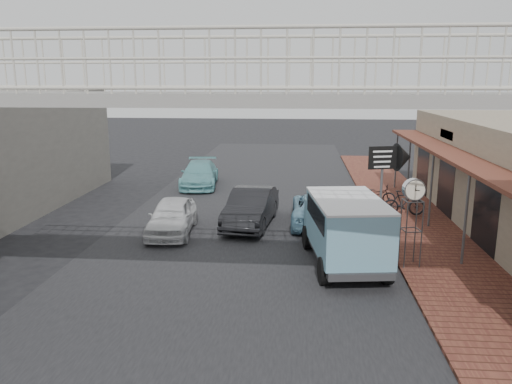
% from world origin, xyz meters
% --- Properties ---
extents(ground, '(120.00, 120.00, 0.00)m').
position_xyz_m(ground, '(0.00, 0.00, 0.00)').
color(ground, black).
rests_on(ground, ground).
extents(road_strip, '(10.00, 60.00, 0.01)m').
position_xyz_m(road_strip, '(0.00, 0.00, 0.01)').
color(road_strip, black).
rests_on(road_strip, ground).
extents(sidewalk, '(3.00, 40.00, 0.10)m').
position_xyz_m(sidewalk, '(6.50, 3.00, 0.05)').
color(sidewalk, brown).
rests_on(sidewalk, ground).
extents(footbridge, '(16.40, 2.40, 6.34)m').
position_xyz_m(footbridge, '(0.00, -4.00, 3.18)').
color(footbridge, gray).
rests_on(footbridge, ground).
extents(white_hatchback, '(1.77, 3.84, 1.27)m').
position_xyz_m(white_hatchback, '(-2.60, 3.59, 0.64)').
color(white_hatchback, silver).
rests_on(white_hatchback, ground).
extents(dark_sedan, '(1.96, 4.43, 1.41)m').
position_xyz_m(dark_sedan, '(0.18, 4.84, 0.71)').
color(dark_sedan, black).
rests_on(dark_sedan, ground).
extents(angkot_curb, '(2.05, 4.36, 1.21)m').
position_xyz_m(angkot_curb, '(2.75, 5.30, 0.60)').
color(angkot_curb, '#6799B2').
rests_on(angkot_curb, ground).
extents(angkot_far, '(2.28, 4.62, 1.29)m').
position_xyz_m(angkot_far, '(-3.24, 11.90, 0.65)').
color(angkot_far, '#66ACB2').
rests_on(angkot_far, ground).
extents(angkot_van, '(2.49, 4.54, 2.12)m').
position_xyz_m(angkot_van, '(3.39, 0.82, 1.35)').
color(angkot_van, black).
rests_on(angkot_van, ground).
extents(motorcycle_near, '(1.77, 1.04, 0.88)m').
position_xyz_m(motorcycle_near, '(5.43, 8.34, 0.54)').
color(motorcycle_near, black).
rests_on(motorcycle_near, sidewalk).
extents(motorcycle_far, '(1.72, 0.53, 1.02)m').
position_xyz_m(motorcycle_far, '(6.26, 6.50, 0.61)').
color(motorcycle_far, black).
rests_on(motorcycle_far, sidewalk).
extents(street_clock, '(0.67, 0.58, 2.62)m').
position_xyz_m(street_clock, '(5.30, 0.78, 2.27)').
color(street_clock, '#59595B').
rests_on(street_clock, sidewalk).
extents(arrow_sign, '(1.82, 1.20, 3.01)m').
position_xyz_m(arrow_sign, '(5.92, 5.92, 2.53)').
color(arrow_sign, '#59595B').
rests_on(arrow_sign, sidewalk).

